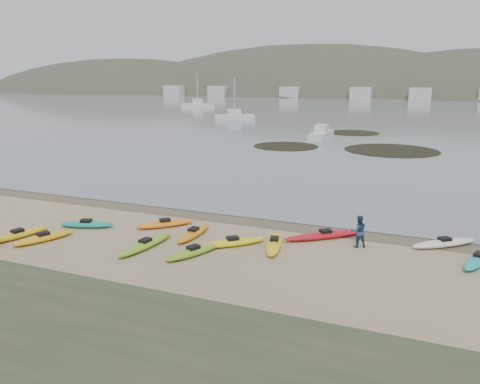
% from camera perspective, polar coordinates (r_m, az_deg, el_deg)
% --- Properties ---
extents(ground, '(600.00, 600.00, 0.00)m').
position_cam_1_polar(ground, '(27.10, 0.00, -3.08)').
color(ground, tan).
rests_on(ground, ground).
extents(wet_sand, '(60.00, 60.00, 0.00)m').
position_cam_1_polar(wet_sand, '(26.84, -0.24, -3.24)').
color(wet_sand, brown).
rests_on(wet_sand, ground).
extents(water, '(1200.00, 1200.00, 0.00)m').
position_cam_1_polar(water, '(324.28, 20.60, 11.74)').
color(water, slate).
rests_on(water, ground).
extents(kayaks, '(23.02, 9.71, 0.34)m').
position_cam_1_polar(kayaks, '(23.07, -2.47, -5.75)').
color(kayaks, '#77B223').
rests_on(kayaks, ground).
extents(person_east, '(0.94, 0.87, 1.56)m').
position_cam_1_polar(person_east, '(22.98, 14.25, -4.65)').
color(person_east, navy).
rests_on(person_east, ground).
extents(kelp_mats, '(20.35, 23.45, 0.04)m').
position_cam_1_polar(kelp_mats, '(57.50, 13.59, 5.69)').
color(kelp_mats, black).
rests_on(kelp_mats, water).
extents(moored_boats, '(100.51, 91.37, 1.18)m').
position_cam_1_polar(moored_boats, '(101.20, 17.52, 9.18)').
color(moored_boats, silver).
rests_on(moored_boats, ground).
extents(far_town, '(199.00, 5.00, 4.00)m').
position_cam_1_polar(far_town, '(169.19, 21.02, 11.09)').
color(far_town, beige).
rests_on(far_town, ground).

